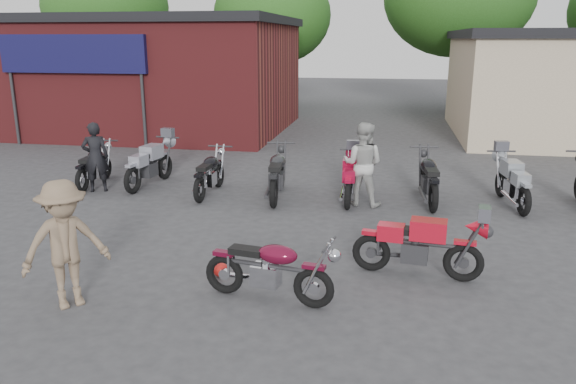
% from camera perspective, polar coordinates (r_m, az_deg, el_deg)
% --- Properties ---
extents(ground, '(90.00, 90.00, 0.00)m').
position_cam_1_polar(ground, '(7.87, 1.37, -10.82)').
color(ground, '#333335').
extents(brick_building, '(12.00, 8.00, 4.00)m').
position_cam_1_polar(brick_building, '(23.33, -15.60, 11.16)').
color(brick_building, maroon).
rests_on(brick_building, ground).
extents(tree_0, '(6.56, 6.56, 8.20)m').
position_cam_1_polar(tree_0, '(32.68, -17.84, 15.73)').
color(tree_0, '#1D4312').
rests_on(tree_0, ground).
extents(tree_1, '(5.92, 5.92, 7.40)m').
position_cam_1_polar(tree_1, '(29.62, -1.57, 15.76)').
color(tree_1, '#1D4312').
rests_on(tree_1, ground).
extents(tree_2, '(7.04, 7.04, 8.80)m').
position_cam_1_polar(tree_2, '(29.14, 16.79, 16.53)').
color(tree_2, '#1D4312').
rests_on(tree_2, ground).
extents(vintage_motorcycle, '(1.88, 0.89, 1.05)m').
position_cam_1_polar(vintage_motorcycle, '(7.62, -1.82, -7.44)').
color(vintage_motorcycle, '#580B21').
rests_on(vintage_motorcycle, ground).
extents(sportbike, '(1.93, 0.84, 1.08)m').
position_cam_1_polar(sportbike, '(8.59, 13.25, -5.01)').
color(sportbike, red).
rests_on(sportbike, ground).
extents(helmet, '(0.27, 0.27, 0.22)m').
position_cam_1_polar(helmet, '(8.58, -6.86, -7.83)').
color(helmet, red).
rests_on(helmet, ground).
extents(person_dark, '(0.71, 0.61, 1.63)m').
position_cam_1_polar(person_dark, '(13.75, -18.96, 3.37)').
color(person_dark, black).
rests_on(person_dark, ground).
extents(person_light, '(0.99, 0.84, 1.79)m').
position_cam_1_polar(person_light, '(12.02, 7.61, 2.82)').
color(person_light, '#ABAAA6').
rests_on(person_light, ground).
extents(person_tan, '(1.26, 1.24, 1.73)m').
position_cam_1_polar(person_tan, '(7.92, -21.70, -4.97)').
color(person_tan, '#7A634B').
rests_on(person_tan, ground).
extents(row_bike_0, '(0.78, 1.91, 1.08)m').
position_cam_1_polar(row_bike_0, '(14.42, -19.09, 2.76)').
color(row_bike_0, black).
rests_on(row_bike_0, ground).
extents(row_bike_1, '(0.92, 2.10, 1.18)m').
position_cam_1_polar(row_bike_1, '(13.97, -13.87, 2.98)').
color(row_bike_1, '#9494A2').
rests_on(row_bike_1, ground).
extents(row_bike_2, '(0.63, 1.88, 1.09)m').
position_cam_1_polar(row_bike_2, '(12.94, -7.96, 2.11)').
color(row_bike_2, black).
rests_on(row_bike_2, ground).
extents(row_bike_3, '(0.90, 2.17, 1.22)m').
position_cam_1_polar(row_bike_3, '(12.52, -1.09, 2.12)').
color(row_bike_3, black).
rests_on(row_bike_3, ground).
extents(row_bike_4, '(0.66, 1.91, 1.10)m').
position_cam_1_polar(row_bike_4, '(12.40, 6.33, 1.62)').
color(row_bike_4, '#A20D2E').
rests_on(row_bike_4, ground).
extents(row_bike_5, '(0.85, 2.11, 1.19)m').
position_cam_1_polar(row_bike_5, '(12.55, 14.10, 1.62)').
color(row_bike_5, black).
rests_on(row_bike_5, ground).
extents(row_bike_6, '(0.90, 2.04, 1.15)m').
position_cam_1_polar(row_bike_6, '(12.84, 21.85, 1.17)').
color(row_bike_6, gray).
rests_on(row_bike_6, ground).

